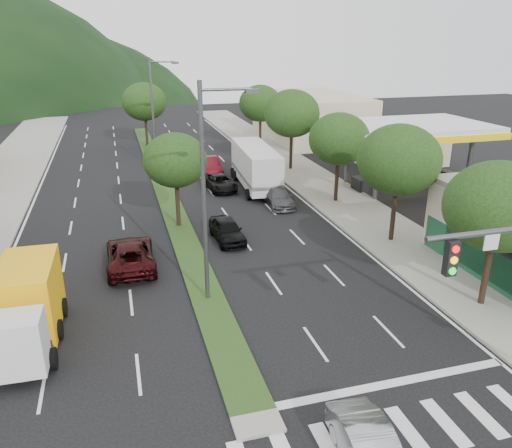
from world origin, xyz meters
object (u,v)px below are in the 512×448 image
object	(u,v)px
tree_r_e	(260,103)
tree_med_far	(144,102)
streetlight_mid	(155,110)
tree_r_d	(292,114)
tree_r_a	(498,207)
streetlight_near	(208,185)
car_queue_c	(209,166)
car_queue_a	(227,230)
box_truck	(28,308)
tree_r_c	(339,139)
suv_maroon	(130,254)
car_queue_b	(279,197)
tree_r_b	(399,160)
tree_med_near	(175,160)
car_queue_d	(220,183)
motorhome	(255,166)

from	to	relation	value
tree_r_e	tree_med_far	world-z (taller)	tree_med_far
streetlight_mid	tree_r_d	bearing A→B (deg)	-14.27
tree_r_a	tree_r_d	bearing A→B (deg)	90.00
streetlight_near	car_queue_c	xyz separation A→B (m)	(4.22, 22.50, -4.81)
car_queue_a	car_queue_c	xyz separation A→B (m)	(1.92, 15.62, 0.09)
tree_r_e	streetlight_mid	bearing A→B (deg)	-149.31
car_queue_a	box_truck	distance (m)	12.91
tree_r_c	tree_r_a	bearing A→B (deg)	-90.00
car_queue_a	car_queue_c	distance (m)	15.74
streetlight_near	streetlight_mid	size ratio (longest dim) A/B	1.00
tree_r_d	suv_maroon	bearing A→B (deg)	-131.42
tree_r_d	car_queue_b	bearing A→B (deg)	-114.55
tree_r_b	streetlight_near	xyz separation A→B (m)	(-11.79, -4.00, 0.55)
tree_med_near	car_queue_b	xyz separation A→B (m)	(7.66, 2.50, -3.81)
tree_r_d	car_queue_d	xyz separation A→B (m)	(-7.67, -4.50, -4.58)
tree_r_a	suv_maroon	size ratio (longest dim) A/B	1.25
streetlight_near	car_queue_d	size ratio (longest dim) A/B	2.30
tree_r_c	motorhome	size ratio (longest dim) A/B	0.73
car_queue_c	tree_med_near	bearing A→B (deg)	-111.13
tree_r_a	car_queue_c	size ratio (longest dim) A/B	1.42
tree_r_b	car_queue_b	distance (m)	10.52
tree_r_d	car_queue_a	size ratio (longest dim) A/B	1.79
tree_r_a	tree_r_c	distance (m)	16.00
tree_r_c	motorhome	world-z (taller)	tree_r_c
tree_r_c	suv_maroon	bearing A→B (deg)	-154.40
tree_r_e	car_queue_c	world-z (taller)	tree_r_e
streetlight_mid	suv_maroon	world-z (taller)	streetlight_mid
car_queue_a	car_queue_d	world-z (taller)	car_queue_a
tree_r_e	tree_r_c	bearing A→B (deg)	-90.00
car_queue_b	car_queue_a	bearing A→B (deg)	-128.04
tree_r_d	streetlight_near	world-z (taller)	streetlight_near
tree_r_b	motorhome	distance (m)	14.57
streetlight_near	streetlight_mid	bearing A→B (deg)	90.00
streetlight_near	motorhome	bearing A→B (deg)	67.83
suv_maroon	car_queue_c	xyz separation A→B (m)	(7.71, 17.82, 0.03)
tree_r_d	car_queue_c	world-z (taller)	tree_r_d
tree_r_d	car_queue_b	distance (m)	11.40
tree_r_d	car_queue_c	bearing A→B (deg)	176.20
car_queue_d	streetlight_near	bearing A→B (deg)	-108.95
tree_r_c	streetlight_mid	bearing A→B (deg)	132.22
suv_maroon	motorhome	world-z (taller)	motorhome
tree_r_a	motorhome	distance (m)	22.13
suv_maroon	tree_r_c	bearing A→B (deg)	-154.07
tree_r_a	streetlight_near	bearing A→B (deg)	161.27
motorhome	tree_r_b	bearing A→B (deg)	-67.19
tree_r_b	motorhome	size ratio (longest dim) A/B	0.78
tree_r_b	box_truck	bearing A→B (deg)	-165.02
tree_r_d	car_queue_a	bearing A→B (deg)	-122.11
tree_r_d	motorhome	bearing A→B (deg)	-135.67
tree_med_near	car_queue_a	size ratio (longest dim) A/B	1.51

